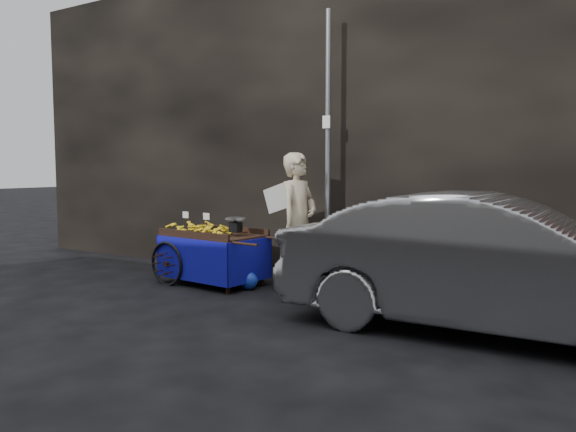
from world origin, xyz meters
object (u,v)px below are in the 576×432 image
Objects in this scene: parked_car at (493,264)px; vendor at (298,221)px; plastic_bag at (248,281)px; banana_cart at (211,239)px.

vendor is at bearing 72.49° from parked_car.
plastic_bag is at bearing 132.21° from vendor.
banana_cart is at bearing 174.64° from plastic_bag.
parked_car is (4.15, -0.39, 0.06)m from banana_cart.
vendor reaches higher than parked_car.
parked_car reaches higher than plastic_bag.
plastic_bag is (-0.56, -0.45, -0.85)m from vendor.
parked_car is at bearing -101.51° from vendor.
plastic_bag is 0.07× the size of parked_car.
vendor is 6.71× the size of plastic_bag.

